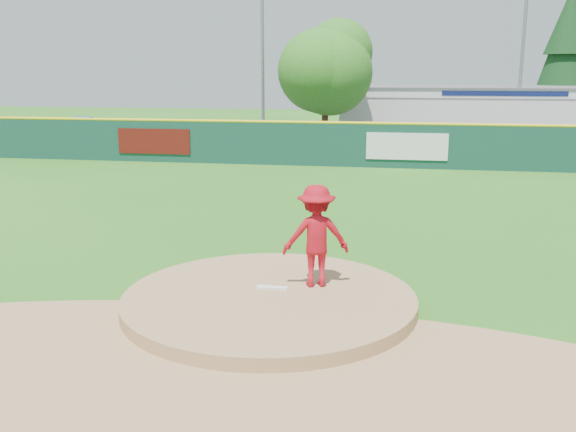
% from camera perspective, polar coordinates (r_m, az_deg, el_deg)
% --- Properties ---
extents(ground, '(120.00, 120.00, 0.00)m').
position_cam_1_polar(ground, '(12.19, -1.67, -8.05)').
color(ground, '#286B19').
rests_on(ground, ground).
extents(pitchers_mound, '(5.50, 5.50, 0.50)m').
position_cam_1_polar(pitchers_mound, '(12.19, -1.67, -8.05)').
color(pitchers_mound, '#9E774C').
rests_on(pitchers_mound, ground).
extents(pitching_rubber, '(0.60, 0.15, 0.04)m').
position_cam_1_polar(pitching_rubber, '(12.37, -1.39, -6.39)').
color(pitching_rubber, white).
rests_on(pitching_rubber, pitchers_mound).
extents(infield_dirt_arc, '(15.40, 15.40, 0.01)m').
position_cam_1_polar(infield_dirt_arc, '(9.53, -5.47, -14.36)').
color(infield_dirt_arc, '#9E774C').
rests_on(infield_dirt_arc, ground).
extents(parking_lot, '(44.00, 16.00, 0.02)m').
position_cam_1_polar(parking_lot, '(38.46, 6.61, 6.33)').
color(parking_lot, '#38383A').
rests_on(parking_lot, ground).
extents(pitcher, '(1.43, 1.06, 1.98)m').
position_cam_1_polar(pitcher, '(12.31, 2.51, -1.77)').
color(pitcher, '#A90E1B').
rests_on(pitcher, pitchers_mound).
extents(van, '(5.69, 4.27, 1.44)m').
position_cam_1_polar(van, '(34.47, 16.31, 6.36)').
color(van, white).
rests_on(van, parking_lot).
extents(pool_building_grp, '(15.20, 8.20, 3.31)m').
position_cam_1_polar(pool_building_grp, '(43.37, 15.13, 8.91)').
color(pool_building_grp, silver).
rests_on(pool_building_grp, ground).
extents(fence_banners, '(15.52, 0.04, 1.20)m').
position_cam_1_polar(fence_banners, '(29.82, -1.08, 6.44)').
color(fence_banners, '#58110C').
rests_on(fence_banners, ground).
extents(playground_slide, '(1.03, 2.91, 1.60)m').
position_cam_1_polar(playground_slide, '(40.10, -17.91, 7.22)').
color(playground_slide, '#1827CE').
rests_on(playground_slide, ground).
extents(outfield_fence, '(40.00, 0.14, 2.07)m').
position_cam_1_polar(outfield_fence, '(29.42, 5.53, 6.47)').
color(outfield_fence, '#123B31').
rests_on(outfield_fence, ground).
extents(deciduous_tree, '(5.60, 5.60, 7.36)m').
position_cam_1_polar(deciduous_tree, '(36.40, 3.37, 13.19)').
color(deciduous_tree, '#382314').
rests_on(deciduous_tree, ground).
extents(conifer_tree, '(4.40, 4.40, 9.50)m').
position_cam_1_polar(conifer_tree, '(48.34, 23.53, 13.28)').
color(conifer_tree, '#382314').
rests_on(conifer_tree, ground).
extents(light_pole_left, '(1.75, 0.25, 11.00)m').
position_cam_1_polar(light_pole_left, '(39.08, -2.29, 15.38)').
color(light_pole_left, gray).
rests_on(light_pole_left, ground).
extents(light_pole_right, '(1.75, 0.25, 10.00)m').
position_cam_1_polar(light_pole_right, '(40.70, 20.14, 13.82)').
color(light_pole_right, gray).
rests_on(light_pole_right, ground).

